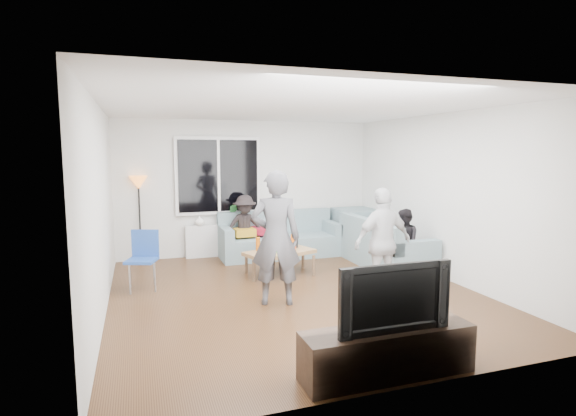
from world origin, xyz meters
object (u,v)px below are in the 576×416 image
object	(u,v)px
side_chair	(142,261)
television	(389,295)
sofa_back_section	(280,234)
tv_console	(387,352)
player_left	(276,238)
player_right	(383,242)
coffee_table	(280,263)
floor_lamp	(140,219)
spectator_back	(245,227)
spectator_right	(404,242)
sofa_right_section	(385,242)

from	to	relation	value
side_chair	television	distance (m)	3.95
sofa_back_section	tv_console	world-z (taller)	sofa_back_section
player_left	player_right	distance (m)	1.51
coffee_table	floor_lamp	xyz separation A→B (m)	(-2.14, 1.66, 0.58)
player_right	spectator_back	bearing A→B (deg)	-70.70
spectator_right	television	size ratio (longest dim) A/B	1.02
sofa_right_section	floor_lamp	size ratio (longest dim) A/B	1.28
sofa_back_section	player_left	distance (m)	2.78
sofa_back_section	side_chair	bearing A→B (deg)	-151.04
sofa_back_section	television	xyz separation A→B (m)	(-0.50, -4.77, 0.32)
sofa_right_section	player_left	distance (m)	2.76
player_right	tv_console	bearing A→B (deg)	55.35
player_right	television	size ratio (longest dim) A/B	1.42
floor_lamp	spectator_back	world-z (taller)	floor_lamp
floor_lamp	spectator_right	xyz separation A→B (m)	(4.07, -2.30, -0.24)
side_chair	tv_console	distance (m)	3.94
player_right	television	world-z (taller)	player_right
player_right	coffee_table	bearing A→B (deg)	-61.36
player_left	spectator_back	distance (m)	2.65
floor_lamp	spectator_right	size ratio (longest dim) A/B	1.44
side_chair	spectator_right	bearing A→B (deg)	12.67
tv_console	coffee_table	bearing A→B (deg)	88.53
player_left	spectator_back	size ratio (longest dim) A/B	1.48
player_left	player_right	world-z (taller)	player_left
player_left	spectator_back	bearing A→B (deg)	-78.28
floor_lamp	side_chair	bearing A→B (deg)	-90.00
coffee_table	spectator_right	size ratio (longest dim) A/B	1.01
television	side_chair	bearing A→B (deg)	121.43
spectator_right	sofa_back_section	bearing A→B (deg)	-123.99
sofa_back_section	player_right	xyz separation A→B (m)	(0.62, -2.76, 0.33)
side_chair	spectator_right	size ratio (longest dim) A/B	0.79
side_chair	player_left	distance (m)	2.10
sofa_right_section	television	bearing A→B (deg)	149.78
floor_lamp	player_right	size ratio (longest dim) A/B	1.03
sofa_right_section	player_right	xyz separation A→B (m)	(-0.90, -1.45, 0.33)
sofa_right_section	side_chair	size ratio (longest dim) A/B	2.33
side_chair	tv_console	size ratio (longest dim) A/B	0.54
sofa_right_section	tv_console	size ratio (longest dim) A/B	1.25
sofa_right_section	spectator_right	size ratio (longest dim) A/B	1.84
spectator_right	spectator_back	bearing A→B (deg)	-113.84
side_chair	spectator_right	xyz separation A→B (m)	(4.07, -0.48, 0.11)
floor_lamp	television	world-z (taller)	floor_lamp
coffee_table	spectator_back	distance (m)	1.38
television	floor_lamp	bearing A→B (deg)	111.64
floor_lamp	spectator_right	bearing A→B (deg)	-29.46
player_right	spectator_right	xyz separation A→B (m)	(0.90, 0.86, -0.22)
television	spectator_back	bearing A→B (deg)	92.24
sofa_right_section	tv_console	distance (m)	4.01
floor_lamp	spectator_back	size ratio (longest dim) A/B	1.30
player_right	spectator_right	bearing A→B (deg)	-142.03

